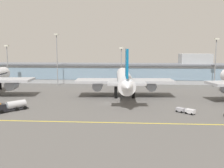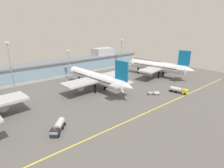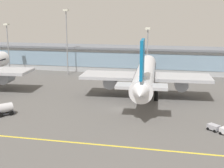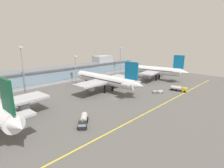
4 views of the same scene
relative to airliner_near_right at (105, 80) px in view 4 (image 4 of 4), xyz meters
The scene contains 11 objects.
ground_plane 15.47m from the airliner_near_right, 113.73° to the right, with size 198.24×198.24×0.00m, color #5B5956.
taxiway_centreline_stripe 35.85m from the airliner_near_right, 99.17° to the right, with size 158.59×0.50×0.01m, color yellow.
terminal_building 40.69m from the airliner_near_right, 94.90° to the left, with size 144.60×14.00×15.60m.
airliner_near_right is the anchor object (origin of this frame).
airliner_far_right 47.13m from the airliner_near_right, ahead, with size 35.96×47.81×18.88m.
fuel_tanker_truck 41.71m from the airliner_near_right, 143.11° to the right, with size 7.79×8.40×2.90m.
baggage_tug_near 30.65m from the airliner_near_right, 53.19° to the right, with size 5.16×4.93×1.40m.
service_truck_far 43.37m from the airliner_near_right, 46.16° to the right, with size 4.50×9.35×2.90m.
apron_light_mast_centre 49.94m from the airliner_near_right, 31.49° to the left, with size 1.80×1.80×23.10m.
apron_light_mast_east 26.97m from the airliner_near_right, 94.39° to the left, with size 1.80×1.80×18.95m.
apron_light_mast_far_east 44.91m from the airliner_near_right, 140.51° to the left, with size 1.80×1.80×25.50m.
Camera 4 is at (-57.81, -56.01, 27.91)m, focal length 26.82 mm.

